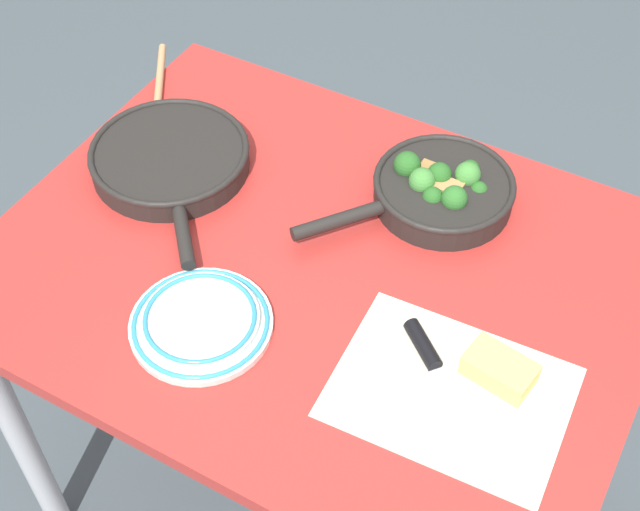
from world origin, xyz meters
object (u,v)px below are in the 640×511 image
Objects in this scene: grater_knife at (437,371)px; dinner_plate_stack at (201,322)px; skillet_broccoli at (440,189)px; cheese_block at (499,370)px; skillet_eggs at (170,158)px; wooden_spoon at (156,114)px.

dinner_plate_stack is (-0.35, -0.09, 0.00)m from grater_knife.
dinner_plate_stack is (-0.20, -0.42, -0.02)m from skillet_broccoli.
cheese_block reaches higher than grater_knife.
skillet_eggs reaches higher than dinner_plate_stack.
skillet_eggs is 3.20× the size of cheese_block.
grater_knife is 2.00× the size of cheese_block.
skillet_broccoli is 0.56m from wooden_spoon.
wooden_spoon is 0.82m from cheese_block.
skillet_broccoli reaches higher than cheese_block.
grater_knife is 0.09m from cheese_block.
cheese_block is (0.67, -0.14, -0.00)m from skillet_eggs.
skillet_broccoli is 0.47m from dinner_plate_stack.
wooden_spoon is at bearing -175.70° from skillet_eggs.
wooden_spoon is at bearing 133.58° from dinner_plate_stack.
grater_knife reaches higher than wooden_spoon.
grater_knife is (0.70, -0.28, 0.00)m from wooden_spoon.
wooden_spoon is 2.83× the size of cheese_block.
skillet_eggs is at bearing -156.89° from grater_knife.
skillet_broccoli is 1.14× the size of wooden_spoon.
skillet_broccoli is 0.48m from skillet_eggs.
dinner_plate_stack is at bearing 11.79° from skillet_broccoli.
skillet_eggs is at bearing 168.61° from cheese_block.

